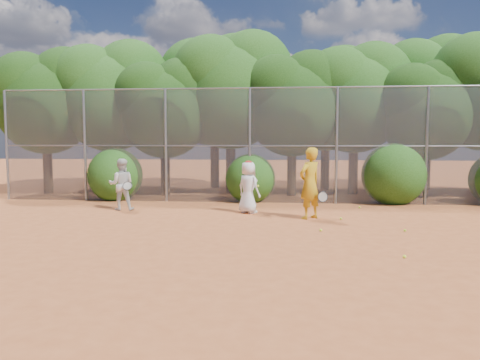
# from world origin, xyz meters

# --- Properties ---
(ground) EXTENTS (80.00, 80.00, 0.00)m
(ground) POSITION_xyz_m (0.00, 0.00, 0.00)
(ground) COLOR #A95126
(ground) RESTS_ON ground
(fence_back) EXTENTS (20.05, 0.09, 4.03)m
(fence_back) POSITION_xyz_m (-0.12, 6.00, 2.05)
(fence_back) COLOR gray
(fence_back) RESTS_ON ground
(tree_0) EXTENTS (4.38, 3.81, 6.00)m
(tree_0) POSITION_xyz_m (-9.44, 8.04, 3.93)
(tree_0) COLOR black
(tree_0) RESTS_ON ground
(tree_1) EXTENTS (4.64, 4.03, 6.35)m
(tree_1) POSITION_xyz_m (-6.94, 8.54, 4.16)
(tree_1) COLOR black
(tree_1) RESTS_ON ground
(tree_2) EXTENTS (3.99, 3.47, 5.47)m
(tree_2) POSITION_xyz_m (-4.45, 7.83, 3.58)
(tree_2) COLOR black
(tree_2) RESTS_ON ground
(tree_3) EXTENTS (4.89, 4.26, 6.70)m
(tree_3) POSITION_xyz_m (-1.94, 8.84, 4.40)
(tree_3) COLOR black
(tree_3) RESTS_ON ground
(tree_4) EXTENTS (4.19, 3.64, 5.73)m
(tree_4) POSITION_xyz_m (0.55, 8.24, 3.76)
(tree_4) COLOR black
(tree_4) RESTS_ON ground
(tree_5) EXTENTS (4.51, 3.92, 6.17)m
(tree_5) POSITION_xyz_m (3.06, 9.04, 4.05)
(tree_5) COLOR black
(tree_5) RESTS_ON ground
(tree_6) EXTENTS (3.86, 3.36, 5.29)m
(tree_6) POSITION_xyz_m (5.55, 8.03, 3.47)
(tree_6) COLOR black
(tree_6) RESTS_ON ground
(tree_9) EXTENTS (4.83, 4.20, 6.62)m
(tree_9) POSITION_xyz_m (-7.94, 10.84, 4.34)
(tree_9) COLOR black
(tree_9) RESTS_ON ground
(tree_10) EXTENTS (5.15, 4.48, 7.06)m
(tree_10) POSITION_xyz_m (-2.93, 11.05, 4.63)
(tree_10) COLOR black
(tree_10) RESTS_ON ground
(tree_11) EXTENTS (4.64, 4.03, 6.35)m
(tree_11) POSITION_xyz_m (2.06, 10.64, 4.16)
(tree_11) COLOR black
(tree_11) RESTS_ON ground
(tree_12) EXTENTS (5.02, 4.37, 6.88)m
(tree_12) POSITION_xyz_m (6.56, 11.24, 4.51)
(tree_12) COLOR black
(tree_12) RESTS_ON ground
(bush_0) EXTENTS (2.00, 2.00, 2.00)m
(bush_0) POSITION_xyz_m (-6.00, 6.30, 1.00)
(bush_0) COLOR #1C4711
(bush_0) RESTS_ON ground
(bush_1) EXTENTS (1.80, 1.80, 1.80)m
(bush_1) POSITION_xyz_m (-1.00, 6.30, 0.90)
(bush_1) COLOR #1C4711
(bush_1) RESTS_ON ground
(bush_2) EXTENTS (2.20, 2.20, 2.20)m
(bush_2) POSITION_xyz_m (4.00, 6.30, 1.10)
(bush_2) COLOR #1C4711
(bush_2) RESTS_ON ground
(player_yellow) EXTENTS (0.93, 0.85, 2.00)m
(player_yellow) POSITION_xyz_m (0.93, 2.77, 1.00)
(player_yellow) COLOR #C39316
(player_yellow) RESTS_ON ground
(player_teen) EXTENTS (0.91, 0.85, 1.59)m
(player_teen) POSITION_xyz_m (-0.85, 3.60, 0.79)
(player_teen) COLOR white
(player_teen) RESTS_ON ground
(player_white) EXTENTS (0.91, 0.79, 1.62)m
(player_white) POSITION_xyz_m (-4.88, 3.84, 0.81)
(player_white) COLOR silver
(player_white) RESTS_ON ground
(ball_0) EXTENTS (0.07, 0.07, 0.07)m
(ball_0) POSITION_xyz_m (1.80, 2.66, 0.03)
(ball_0) COLOR #C7E92A
(ball_0) RESTS_ON ground
(ball_1) EXTENTS (0.07, 0.07, 0.07)m
(ball_1) POSITION_xyz_m (2.49, -1.49, 0.03)
(ball_1) COLOR #C7E92A
(ball_1) RESTS_ON ground
(ball_2) EXTENTS (0.07, 0.07, 0.07)m
(ball_2) POSITION_xyz_m (3.14, 1.11, 0.03)
(ball_2) COLOR #C7E92A
(ball_2) RESTS_ON ground
(ball_3) EXTENTS (0.07, 0.07, 0.07)m
(ball_3) POSITION_xyz_m (1.12, 0.94, 0.03)
(ball_3) COLOR #C7E92A
(ball_3) RESTS_ON ground
(ball_4) EXTENTS (0.07, 0.07, 0.07)m
(ball_4) POSITION_xyz_m (2.65, 4.90, 0.03)
(ball_4) COLOR #C7E92A
(ball_4) RESTS_ON ground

